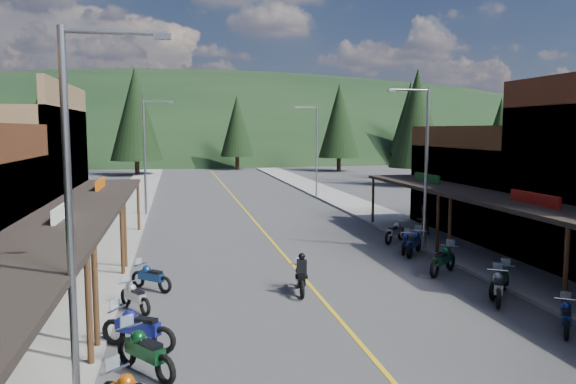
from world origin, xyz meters
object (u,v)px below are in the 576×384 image
streetlight_3 (315,147)px  bike_east_10 (414,242)px  pine_1 (42,121)px  pine_3 (237,126)px  shop_east_3 (508,190)px  bike_east_11 (405,242)px  pine_10 (58,122)px  pine_4 (339,121)px  bike_west_7 (138,326)px  bike_west_9 (151,276)px  pine_2 (136,114)px  bike_east_8 (500,279)px  bike_west_8 (135,295)px  bike_west_6 (145,350)px  pedestrian_east_b (423,220)px  pine_6 (501,126)px  bike_east_12 (395,231)px  streetlight_1 (147,152)px  streetlight_2 (424,161)px  bike_east_6 (566,315)px  pine_11 (417,118)px  pine_9 (424,126)px  rider_on_bike (301,277)px  pine_5 (410,118)px  streetlight_0 (77,207)px  bike_east_9 (443,259)px  bike_east_7 (498,285)px

streetlight_3 → bike_east_10: size_ratio=3.46×
pine_1 → pine_3: (28.00, -4.00, -0.75)m
shop_east_3 → bike_east_11: bearing=-154.8°
pine_10 → pine_4: bearing=15.5°
bike_west_7 → bike_west_9: (0.11, 5.75, -0.09)m
pine_2 → bike_east_8: pine_2 is taller
bike_west_8 → bike_west_6: bearing=-114.8°
pine_3 → pedestrian_east_b: size_ratio=6.56×
bike_east_11 → pine_6: bearing=84.0°
pine_2 → bike_west_9: size_ratio=7.10×
shop_east_3 → bike_east_12: bearing=-170.9°
shop_east_3 → streetlight_1: (-20.71, 10.70, 1.93)m
streetlight_2 → bike_east_6: 12.18m
bike_west_9 → bike_east_10: (12.12, 3.63, 0.10)m
shop_east_3 → bike_east_8: shop_east_3 is taller
pine_3 → pine_11: pine_11 is taller
pine_9 → streetlight_2: bearing=-114.7°
pine_11 → pedestrian_east_b: size_ratio=7.39×
streetlight_3 → rider_on_bike: 29.28m
streetlight_1 → pine_2: size_ratio=0.57×
pine_4 → rider_on_bike: 61.30m
pine_1 → bike_east_10: (30.12, -62.96, -6.58)m
pine_5 → pine_6: size_ratio=1.27×
pine_3 → bike_west_7: (-10.11, -68.34, -5.83)m
pine_2 → pine_6: pine_2 is taller
bike_west_6 → streetlight_0: bearing=-156.7°
pine_3 → bike_east_11: 58.72m
bike_east_9 → bike_east_10: 3.56m
pine_3 → bike_west_7: 69.33m
streetlight_2 → bike_west_6: size_ratio=3.48×
shop_east_3 → streetlight_0: (-20.71, -17.30, 1.93)m
pine_6 → bike_east_12: pine_6 is taller
pine_6 → pine_2: bearing=-173.9°
bike_west_7 → streetlight_1: bearing=34.3°
streetlight_1 → bike_east_7: 26.17m
pine_2 → pine_4: pine_2 is taller
bike_west_6 → bike_east_8: bike_west_6 is taller
pine_3 → pine_10: size_ratio=0.95×
bike_west_6 → bike_east_8: (12.28, 4.35, -0.05)m
shop_east_3 → pine_5: (20.25, 60.70, 5.46)m
bike_east_12 → bike_west_9: bearing=-104.9°
pine_6 → bike_east_8: size_ratio=5.20×
bike_west_6 → bike_west_7: (-0.27, 1.73, -0.00)m
bike_east_11 → streetlight_0: bearing=-104.0°
pedestrian_east_b → streetlight_0: bearing=36.7°
pine_1 → pine_2: 18.45m
bike_west_9 → rider_on_bike: rider_on_bike is taller
pine_4 → bike_east_12: pine_4 is taller
bike_east_11 → shop_east_3: bearing=54.5°
bike_west_6 → bike_west_8: size_ratio=1.23×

